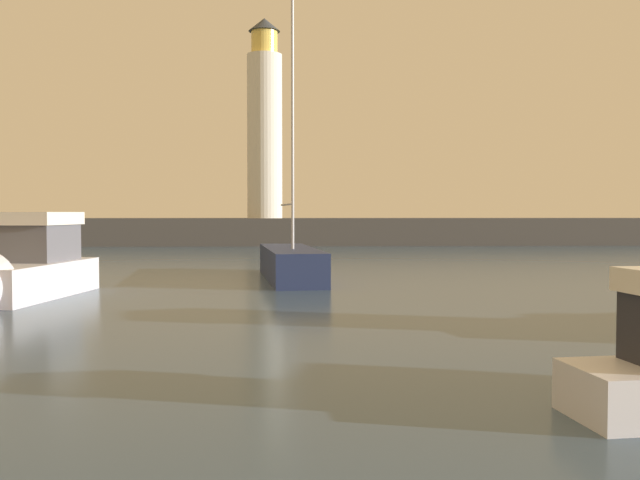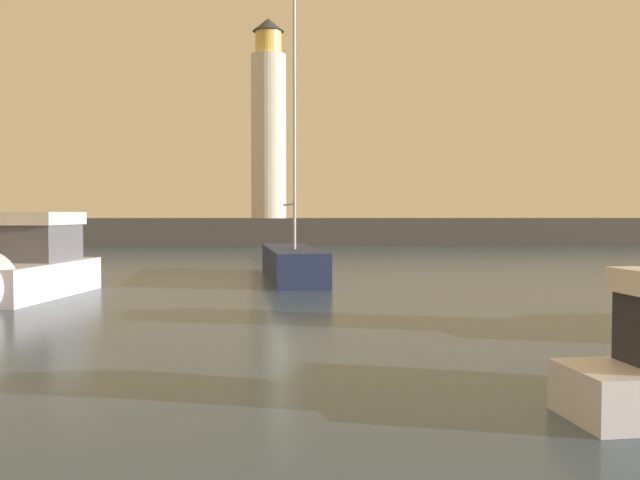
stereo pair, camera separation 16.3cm
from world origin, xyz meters
The scene contains 5 objects.
ground_plane centered at (0.00, 29.75, 0.00)m, with size 220.00×220.00×0.00m, color #384C60.
breakwater centered at (0.00, 59.51, 1.18)m, with size 69.02×5.16×2.36m, color #423F3D.
lighthouse centered at (-4.28, 59.51, 10.55)m, with size 3.04×3.04×17.30m.
motorboat_4 centered at (-10.96, 20.78, 0.94)m, with size 3.35×7.93×3.33m.
sailboat_moored centered at (-2.04, 27.69, 0.71)m, with size 2.97×8.96×11.76m.
Camera 1 is at (-2.03, -2.46, 2.86)m, focal length 39.73 mm.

